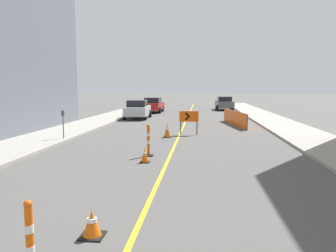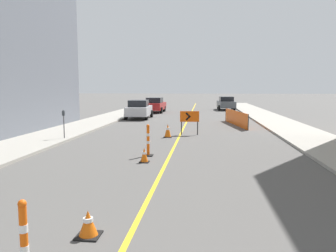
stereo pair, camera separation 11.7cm
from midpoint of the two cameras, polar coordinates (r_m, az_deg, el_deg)
name	(u,v)px [view 1 (the left image)]	position (r m, az deg, el deg)	size (l,w,h in m)	color
lane_stripe	(186,121)	(26.10, 2.99, 0.89)	(0.12, 58.81, 0.01)	gold
sidewalk_left	(102,119)	(27.28, -11.48, 1.14)	(3.02, 58.81, 0.12)	#9E998E
sidewalk_right	(274,121)	(26.66, 17.81, 0.82)	(3.02, 58.81, 0.12)	#9E998E
traffic_cone_second	(92,224)	(6.23, -13.64, -16.25)	(0.42, 0.42, 0.48)	black
traffic_cone_third	(145,155)	(11.69, -4.34, -5.10)	(0.34, 0.34, 0.52)	black
traffic_cone_fourth	(167,131)	(17.48, -0.33, -0.80)	(0.44, 0.44, 0.73)	black
delineator_post_front	(30,250)	(4.97, -23.52, -19.18)	(0.33, 0.33, 1.20)	black
delineator_post_rear	(148,142)	(12.73, -3.69, -2.84)	(0.36, 0.36, 1.24)	black
arrow_barricade_primary	(189,118)	(18.40, 3.48, 1.46)	(1.07, 0.16, 1.33)	#EF560C
safety_mesh_fence	(234,118)	(23.66, 11.36, 1.39)	(1.04, 5.90, 1.01)	#EF560C
parked_car_curb_near	(138,109)	(28.14, -5.42, 2.92)	(2.01, 4.38, 1.59)	#B7B7BC
parked_car_curb_mid	(153,105)	(35.04, -2.68, 3.68)	(1.96, 4.37, 1.59)	maroon
parked_car_curb_far	(224,103)	(39.49, 9.68, 3.93)	(2.04, 4.39, 1.59)	#474C51
parking_meter_near_curb	(63,119)	(17.15, -18.01, 1.25)	(0.12, 0.11, 1.41)	#4C4C51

